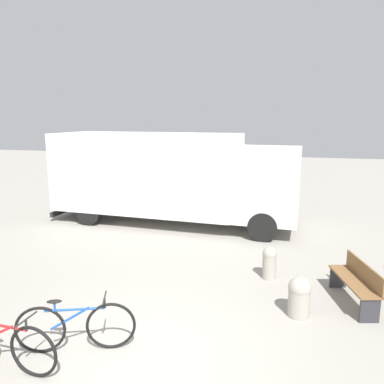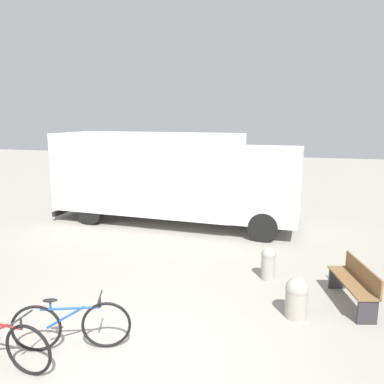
% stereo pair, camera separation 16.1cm
% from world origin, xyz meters
% --- Properties ---
extents(ground_plane, '(60.00, 60.00, 0.00)m').
position_xyz_m(ground_plane, '(0.00, 0.00, 0.00)').
color(ground_plane, gray).
extents(delivery_truck, '(8.14, 2.69, 2.96)m').
position_xyz_m(delivery_truck, '(-1.79, 7.08, 1.63)').
color(delivery_truck, white).
rests_on(delivery_truck, ground).
extents(park_bench, '(0.77, 1.52, 0.80)m').
position_xyz_m(park_bench, '(3.30, 2.62, 0.45)').
color(park_bench, brown).
rests_on(park_bench, ground).
extents(bicycle_near, '(1.78, 0.44, 0.85)m').
position_xyz_m(bicycle_near, '(-1.78, -0.66, 0.40)').
color(bicycle_near, black).
rests_on(bicycle_near, ground).
extents(bicycle_middle, '(1.68, 0.70, 0.85)m').
position_xyz_m(bicycle_middle, '(-1.02, -0.02, 0.40)').
color(bicycle_middle, black).
rests_on(bicycle_middle, ground).
extents(bollard_near_bench, '(0.40, 0.40, 0.74)m').
position_xyz_m(bollard_near_bench, '(2.25, 1.87, 0.39)').
color(bollard_near_bench, '#9E998C').
rests_on(bollard_near_bench, ground).
extents(bollard_far_bench, '(0.31, 0.31, 0.72)m').
position_xyz_m(bollard_far_bench, '(1.65, 3.36, 0.39)').
color(bollard_far_bench, '#9E998C').
rests_on(bollard_far_bench, ground).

